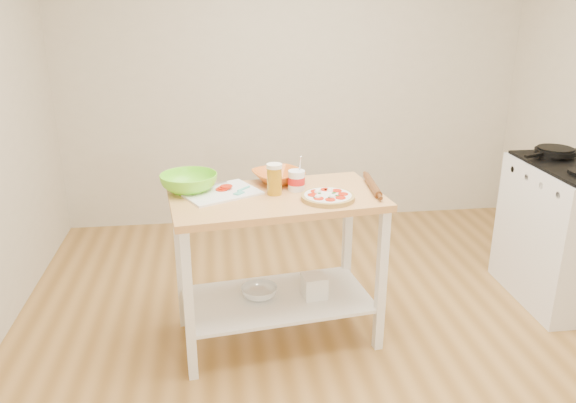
{
  "coord_description": "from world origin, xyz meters",
  "views": [
    {
      "loc": [
        -0.68,
        -2.58,
        1.92
      ],
      "look_at": [
        -0.3,
        0.35,
        0.85
      ],
      "focal_mm": 35.0,
      "sensor_mm": 36.0,
      "label": 1
    }
  ],
  "objects_px": {
    "spatula": "(242,191)",
    "rolling_pin": "(372,185)",
    "cutting_board": "(219,192)",
    "skillet": "(554,152)",
    "pizza": "(328,197)",
    "beer_pint": "(274,179)",
    "knife": "(202,188)",
    "orange_bowl": "(278,176)",
    "shelf_glass_bowl": "(259,292)",
    "prep_island": "(277,237)",
    "yogurt_tub": "(296,180)",
    "green_bowl": "(189,183)",
    "gas_stove": "(575,232)",
    "shelf_bin": "(314,286)"
  },
  "relations": [
    {
      "from": "pizza",
      "to": "spatula",
      "type": "distance_m",
      "value": 0.48
    },
    {
      "from": "green_bowl",
      "to": "shelf_bin",
      "type": "height_order",
      "value": "green_bowl"
    },
    {
      "from": "yogurt_tub",
      "to": "cutting_board",
      "type": "bearing_deg",
      "value": 179.87
    },
    {
      "from": "cutting_board",
      "to": "rolling_pin",
      "type": "bearing_deg",
      "value": -28.35
    },
    {
      "from": "rolling_pin",
      "to": "pizza",
      "type": "bearing_deg",
      "value": -152.87
    },
    {
      "from": "gas_stove",
      "to": "rolling_pin",
      "type": "relative_size",
      "value": 3.11
    },
    {
      "from": "shelf_glass_bowl",
      "to": "shelf_bin",
      "type": "bearing_deg",
      "value": -5.0
    },
    {
      "from": "green_bowl",
      "to": "skillet",
      "type": "bearing_deg",
      "value": 6.74
    },
    {
      "from": "skillet",
      "to": "orange_bowl",
      "type": "bearing_deg",
      "value": 165.52
    },
    {
      "from": "green_bowl",
      "to": "beer_pint",
      "type": "bearing_deg",
      "value": -13.66
    },
    {
      "from": "prep_island",
      "to": "pizza",
      "type": "xyz_separation_m",
      "value": [
        0.27,
        -0.1,
        0.27
      ]
    },
    {
      "from": "green_bowl",
      "to": "shelf_glass_bowl",
      "type": "xyz_separation_m",
      "value": [
        0.38,
        -0.12,
        -0.66
      ]
    },
    {
      "from": "skillet",
      "to": "cutting_board",
      "type": "bearing_deg",
      "value": 168.72
    },
    {
      "from": "green_bowl",
      "to": "rolling_pin",
      "type": "height_order",
      "value": "green_bowl"
    },
    {
      "from": "orange_bowl",
      "to": "shelf_bin",
      "type": "distance_m",
      "value": 0.68
    },
    {
      "from": "prep_island",
      "to": "yogurt_tub",
      "type": "height_order",
      "value": "yogurt_tub"
    },
    {
      "from": "cutting_board",
      "to": "orange_bowl",
      "type": "relative_size",
      "value": 1.71
    },
    {
      "from": "spatula",
      "to": "green_bowl",
      "type": "distance_m",
      "value": 0.3
    },
    {
      "from": "spatula",
      "to": "cutting_board",
      "type": "bearing_deg",
      "value": 124.48
    },
    {
      "from": "rolling_pin",
      "to": "shelf_glass_bowl",
      "type": "relative_size",
      "value": 1.67
    },
    {
      "from": "pizza",
      "to": "beer_pint",
      "type": "xyz_separation_m",
      "value": [
        -0.28,
        0.13,
        0.07
      ]
    },
    {
      "from": "spatula",
      "to": "rolling_pin",
      "type": "bearing_deg",
      "value": -48.01
    },
    {
      "from": "spatula",
      "to": "rolling_pin",
      "type": "distance_m",
      "value": 0.75
    },
    {
      "from": "gas_stove",
      "to": "cutting_board",
      "type": "height_order",
      "value": "gas_stove"
    },
    {
      "from": "prep_island",
      "to": "skillet",
      "type": "relative_size",
      "value": 3.14
    },
    {
      "from": "knife",
      "to": "shelf_bin",
      "type": "relative_size",
      "value": 1.7
    },
    {
      "from": "green_bowl",
      "to": "shelf_bin",
      "type": "bearing_deg",
      "value": -12.08
    },
    {
      "from": "prep_island",
      "to": "green_bowl",
      "type": "xyz_separation_m",
      "value": [
        -0.48,
        0.14,
        0.3
      ]
    },
    {
      "from": "gas_stove",
      "to": "shelf_glass_bowl",
      "type": "distance_m",
      "value": 2.13
    },
    {
      "from": "shelf_bin",
      "to": "spatula",
      "type": "bearing_deg",
      "value": 170.35
    },
    {
      "from": "pizza",
      "to": "knife",
      "type": "bearing_deg",
      "value": 160.81
    },
    {
      "from": "gas_stove",
      "to": "knife",
      "type": "bearing_deg",
      "value": -177.46
    },
    {
      "from": "shelf_bin",
      "to": "shelf_glass_bowl",
      "type": "bearing_deg",
      "value": 175.0
    },
    {
      "from": "pizza",
      "to": "gas_stove",
      "type": "bearing_deg",
      "value": 10.6
    },
    {
      "from": "orange_bowl",
      "to": "beer_pint",
      "type": "relative_size",
      "value": 1.65
    },
    {
      "from": "skillet",
      "to": "green_bowl",
      "type": "height_order",
      "value": "green_bowl"
    },
    {
      "from": "prep_island",
      "to": "cutting_board",
      "type": "xyz_separation_m",
      "value": [
        -0.31,
        0.08,
        0.26
      ]
    },
    {
      "from": "yogurt_tub",
      "to": "rolling_pin",
      "type": "xyz_separation_m",
      "value": [
        0.43,
        -0.03,
        -0.04
      ]
    },
    {
      "from": "spatula",
      "to": "shelf_glass_bowl",
      "type": "bearing_deg",
      "value": -72.82
    },
    {
      "from": "knife",
      "to": "beer_pint",
      "type": "bearing_deg",
      "value": -49.58
    },
    {
      "from": "skillet",
      "to": "gas_stove",
      "type": "bearing_deg",
      "value": -79.13
    },
    {
      "from": "shelf_glass_bowl",
      "to": "prep_island",
      "type": "bearing_deg",
      "value": -9.74
    },
    {
      "from": "beer_pint",
      "to": "shelf_bin",
      "type": "height_order",
      "value": "beer_pint"
    },
    {
      "from": "prep_island",
      "to": "shelf_glass_bowl",
      "type": "relative_size",
      "value": 5.75
    },
    {
      "from": "cutting_board",
      "to": "skillet",
      "type": "bearing_deg",
      "value": -17.54
    },
    {
      "from": "skillet",
      "to": "spatula",
      "type": "bearing_deg",
      "value": 169.72
    },
    {
      "from": "cutting_board",
      "to": "pizza",
      "type": "bearing_deg",
      "value": -43.46
    },
    {
      "from": "orange_bowl",
      "to": "yogurt_tub",
      "type": "bearing_deg",
      "value": -62.16
    },
    {
      "from": "gas_stove",
      "to": "yogurt_tub",
      "type": "height_order",
      "value": "gas_stove"
    },
    {
      "from": "knife",
      "to": "yogurt_tub",
      "type": "bearing_deg",
      "value": -40.47
    }
  ]
}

